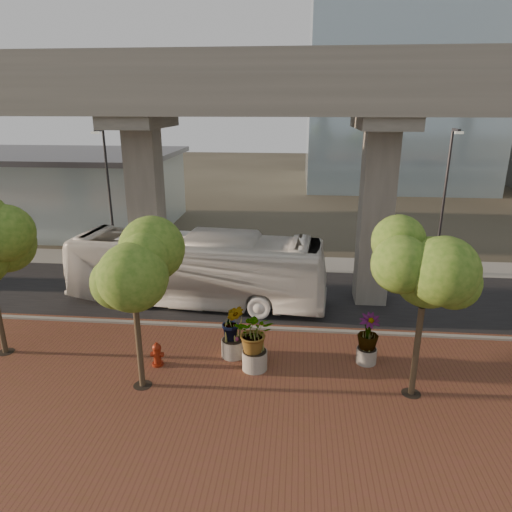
{
  "coord_description": "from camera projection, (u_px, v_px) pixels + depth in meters",
  "views": [
    {
      "loc": [
        2.05,
        -21.22,
        10.14
      ],
      "look_at": [
        -0.0,
        0.5,
        2.84
      ],
      "focal_mm": 32.0,
      "sensor_mm": 36.0,
      "label": 1
    }
  ],
  "objects": [
    {
      "name": "street_tree_near_west",
      "position": [
        132.0,
        270.0,
        15.72
      ],
      "size": [
        3.65,
        3.65,
        6.3
      ],
      "color": "#4D402C",
      "rests_on": "ground"
    },
    {
      "name": "street_tree_near_east",
      "position": [
        426.0,
        273.0,
        15.2
      ],
      "size": [
        4.42,
        4.42,
        6.76
      ],
      "color": "#4D402C",
      "rests_on": "ground"
    },
    {
      "name": "streetlamp_west",
      "position": [
        108.0,
        190.0,
        27.92
      ],
      "size": [
        0.43,
        1.27,
        8.73
      ],
      "color": "#2C2D31",
      "rests_on": "ground"
    },
    {
      "name": "ground",
      "position": [
        255.0,
        311.0,
        23.43
      ],
      "size": [
        160.0,
        160.0,
        0.0
      ],
      "primitive_type": "plane",
      "color": "#322F24",
      "rests_on": "ground"
    },
    {
      "name": "station_pavilion",
      "position": [
        42.0,
        188.0,
        39.3
      ],
      "size": [
        23.0,
        13.0,
        6.3
      ],
      "color": "silver",
      "rests_on": "ground"
    },
    {
      "name": "asphalt_road",
      "position": [
        259.0,
        296.0,
        25.32
      ],
      "size": [
        90.0,
        8.0,
        0.04
      ],
      "primitive_type": "cube",
      "color": "black",
      "rests_on": "ground"
    },
    {
      "name": "brick_plaza",
      "position": [
        233.0,
        409.0,
        15.87
      ],
      "size": [
        70.0,
        13.0,
        0.06
      ],
      "primitive_type": "cube",
      "color": "brown",
      "rests_on": "ground"
    },
    {
      "name": "streetlamp_east",
      "position": [
        445.0,
        193.0,
        26.95
      ],
      "size": [
        0.44,
        1.27,
        8.79
      ],
      "color": "#2F2E33",
      "rests_on": "ground"
    },
    {
      "name": "transit_bus",
      "position": [
        197.0,
        269.0,
        23.94
      ],
      "size": [
        13.81,
        4.36,
        3.78
      ],
      "primitive_type": "imported",
      "rotation": [
        0.0,
        0.0,
        1.48
      ],
      "color": "white",
      "rests_on": "ground"
    },
    {
      "name": "planter_front",
      "position": [
        255.0,
        335.0,
        17.81
      ],
      "size": [
        2.24,
        2.24,
        2.46
      ],
      "color": "#ADAA9C",
      "rests_on": "ground"
    },
    {
      "name": "planter_left",
      "position": [
        233.0,
        325.0,
        18.76
      ],
      "size": [
        2.15,
        2.15,
        2.36
      ],
      "color": "gray",
      "rests_on": "ground"
    },
    {
      "name": "fire_hydrant",
      "position": [
        157.0,
        354.0,
        18.37
      ],
      "size": [
        0.51,
        0.46,
        1.02
      ],
      "color": "maroon",
      "rests_on": "ground"
    },
    {
      "name": "transit_viaduct",
      "position": [
        259.0,
        163.0,
        23.01
      ],
      "size": [
        72.0,
        5.6,
        12.4
      ],
      "color": "gray",
      "rests_on": "ground"
    },
    {
      "name": "far_sidewalk",
      "position": [
        266.0,
        263.0,
        30.51
      ],
      "size": [
        90.0,
        3.0,
        0.06
      ],
      "primitive_type": "cube",
      "color": "gray",
      "rests_on": "ground"
    },
    {
      "name": "planter_right",
      "position": [
        368.0,
        334.0,
        18.3
      ],
      "size": [
        2.01,
        2.01,
        2.14
      ],
      "color": "gray",
      "rests_on": "ground"
    },
    {
      "name": "curb_strip",
      "position": [
        251.0,
        328.0,
        21.52
      ],
      "size": [
        70.0,
        0.25,
        0.16
      ],
      "primitive_type": "cube",
      "color": "gray",
      "rests_on": "ground"
    }
  ]
}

